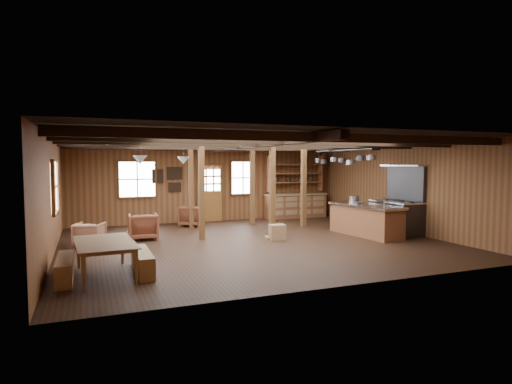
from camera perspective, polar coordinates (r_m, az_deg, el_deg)
room at (r=11.66m, az=-0.32°, el=0.09°), size 10.04×9.04×2.84m
ceiling_joists at (r=11.81m, az=-0.64°, el=6.36°), size 9.80×8.82×0.18m
timber_posts at (r=13.78m, az=-1.45°, el=0.70°), size 3.95×2.35×2.80m
back_door at (r=15.92m, az=-6.15°, el=-0.76°), size 1.02×0.08×2.15m
window_back_left at (r=15.40m, az=-15.55°, el=1.64°), size 1.32×0.06×1.32m
window_back_right at (r=16.28m, az=-1.77°, el=1.91°), size 1.02×0.06×1.32m
window_left at (r=11.38m, az=-25.30°, el=0.62°), size 0.14×1.24×1.32m
notice_boards at (r=15.54m, az=-11.51°, el=1.87°), size 1.08×0.03×0.90m
back_counter at (r=16.94m, az=5.24°, el=-1.42°), size 2.55×0.60×2.45m
pendant_lamps at (r=12.00m, az=-12.18°, el=4.18°), size 1.86×2.36×0.66m
pot_rack at (r=13.17m, az=11.72°, el=4.31°), size 0.40×3.00×0.45m
kitchen_island at (r=13.23m, az=14.39°, el=-3.58°), size 1.13×2.58×1.20m
step_stool at (r=12.14m, az=2.83°, el=-5.37°), size 0.53×0.40×0.44m
commercial_range at (r=13.85m, az=18.41°, el=-2.52°), size 0.88×1.72×2.12m
dining_table at (r=8.83m, az=-19.22°, el=-8.38°), size 1.18×1.96×0.67m
bench_wall at (r=8.86m, az=-24.12°, el=-9.30°), size 0.28×1.51×0.42m
bench_aisle at (r=8.91m, az=-14.88°, el=-8.98°), size 0.29×1.56×0.43m
armchair_a at (r=12.59m, az=-14.79°, el=-4.47°), size 0.83×0.85×0.74m
armchair_b at (r=14.84m, az=-8.57°, el=-3.17°), size 1.03×1.04×0.71m
armchair_c at (r=11.99m, az=-21.32°, el=-5.30°), size 0.87×0.88×0.63m
counter_pot at (r=13.90m, az=12.97°, el=-0.88°), size 0.32×0.32×0.19m
bowl at (r=13.16m, az=13.40°, el=-1.43°), size 0.33×0.33×0.07m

